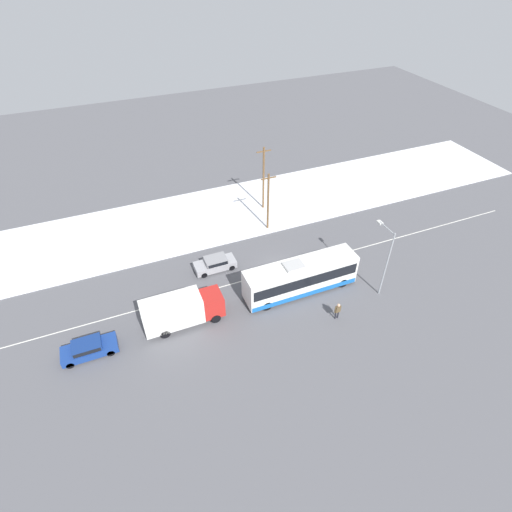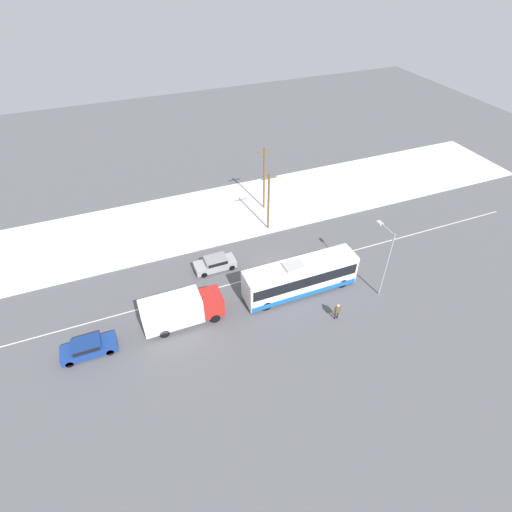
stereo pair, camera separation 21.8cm
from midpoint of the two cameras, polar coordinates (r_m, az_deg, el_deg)
name	(u,v)px [view 2 (the right image)]	position (r m, az deg, el deg)	size (l,w,h in m)	color
ground_plane	(279,271)	(41.66, 3.52, -2.13)	(120.00, 120.00, 0.00)	#56565B
snow_lot	(239,209)	(50.81, -2.38, 6.68)	(80.00, 12.22, 0.12)	white
lane_marking_center	(279,271)	(41.66, 3.52, -2.13)	(60.00, 0.12, 0.00)	silver
city_bus	(300,277)	(38.51, 6.50, -3.03)	(11.17, 2.57, 3.61)	white
box_truck	(181,309)	(35.98, -10.56, -7.52)	(7.13, 2.30, 3.13)	silver
sedan_car	(215,263)	(41.53, -5.68, -1.01)	(4.29, 1.80, 1.43)	#9E9EA3
parked_car_near_truck	(88,347)	(36.68, -22.71, -11.92)	(4.49, 1.80, 1.41)	navy
pedestrian_at_stop	(337,310)	(36.89, 11.71, -7.56)	(0.67, 0.30, 1.85)	#23232D
streetlamp	(385,255)	(38.28, 18.14, 0.18)	(0.36, 2.50, 7.28)	#9EA3A8
utility_pole_roadside	(269,201)	(45.36, 1.94, 7.82)	(1.80, 0.24, 7.20)	brown
utility_pole_snowlot	(264,178)	(48.91, 1.30, 11.09)	(1.80, 0.24, 8.23)	brown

